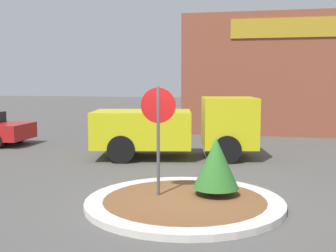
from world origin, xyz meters
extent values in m
plane|color=#514F4C|center=(0.00, 0.00, 0.00)|extent=(120.00, 120.00, 0.00)
cylinder|color=beige|center=(0.00, 0.00, 0.07)|extent=(4.20, 4.20, 0.13)
cylinder|color=brown|center=(0.00, 0.00, 0.07)|extent=(3.45, 3.45, 0.13)
cylinder|color=#4C4C51|center=(-0.62, 0.22, 1.25)|extent=(0.07, 0.07, 2.50)
cylinder|color=#B71414|center=(-0.62, 0.22, 2.10)|extent=(0.77, 0.03, 0.77)
cylinder|color=brown|center=(0.62, 0.47, 0.21)|extent=(0.08, 0.08, 0.15)
cone|color=#2D6B28|center=(0.62, 0.47, 0.84)|extent=(1.00, 1.00, 1.10)
cube|color=gold|center=(0.57, 5.77, 1.24)|extent=(2.09, 2.32, 1.67)
cube|color=gold|center=(-2.33, 5.23, 1.01)|extent=(3.61, 2.71, 1.21)
cube|color=black|center=(1.17, 5.88, 1.53)|extent=(0.37, 1.80, 0.58)
cylinder|color=black|center=(0.22, 6.71, 0.45)|extent=(0.93, 0.40, 0.90)
cylinder|color=black|center=(0.59, 4.77, 0.45)|extent=(0.93, 0.40, 0.90)
cylinder|color=black|center=(-3.10, 6.08, 0.45)|extent=(0.93, 0.40, 0.90)
cylinder|color=black|center=(-2.74, 4.15, 0.45)|extent=(0.93, 0.40, 0.90)
cylinder|color=black|center=(-8.49, 7.67, 0.31)|extent=(0.62, 0.23, 0.61)
camera|label=1|loc=(1.41, -8.58, 2.62)|focal=45.00mm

